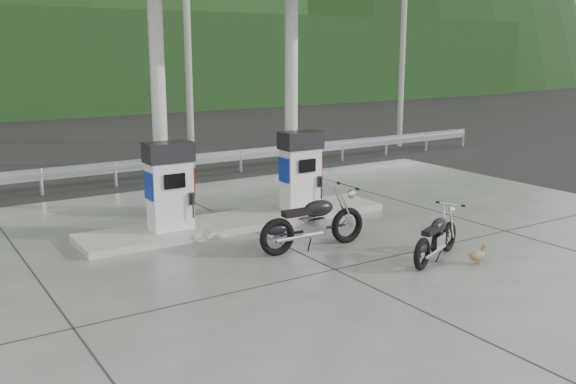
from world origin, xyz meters
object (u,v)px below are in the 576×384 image
motorcycle_left (436,238)px  duck (478,256)px  gas_pump_right (301,170)px  motorcycle_right (313,223)px  gas_pump_left (170,186)px

motorcycle_left → duck: size_ratio=4.04×
gas_pump_right → motorcycle_left: bearing=-86.1°
motorcycle_right → duck: 3.08m
gas_pump_left → motorcycle_right: size_ratio=0.83×
gas_pump_left → duck: 6.15m
gas_pump_left → gas_pump_right: bearing=0.0°
gas_pump_right → duck: gas_pump_right is taller
duck → gas_pump_right: bearing=97.7°
motorcycle_left → duck: motorcycle_left is taller
gas_pump_right → duck: 4.78m
gas_pump_right → duck: size_ratio=4.19×
gas_pump_right → duck: (0.74, -4.64, -0.90)m
motorcycle_right → duck: size_ratio=5.04×
motorcycle_left → motorcycle_right: bearing=107.7°
gas_pump_right → gas_pump_left: bearing=180.0°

